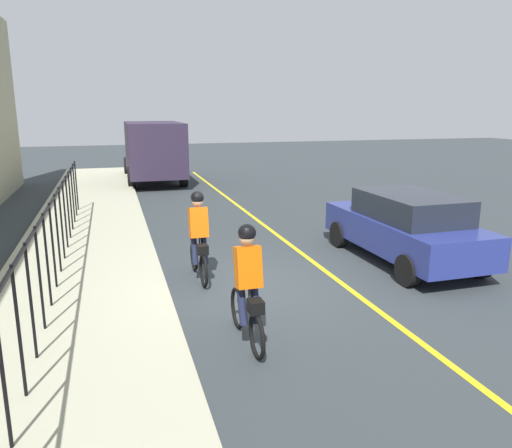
{
  "coord_description": "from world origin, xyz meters",
  "views": [
    {
      "loc": [
        -9.0,
        2.68,
        3.42
      ],
      "look_at": [
        0.96,
        -0.22,
        1.0
      ],
      "focal_mm": 35.07,
      "sensor_mm": 36.0,
      "label": 1
    }
  ],
  "objects": [
    {
      "name": "sidewalk",
      "position": [
        0.0,
        3.4,
        0.07
      ],
      "size": [
        40.0,
        3.2,
        0.15
      ],
      "primitive_type": "cube",
      "color": "#AEAC91",
      "rests_on": "ground"
    },
    {
      "name": "box_truck_background",
      "position": [
        14.88,
        0.75,
        1.55
      ],
      "size": [
        6.72,
        2.56,
        2.78
      ],
      "rotation": [
        0.0,
        0.0,
        0.0
      ],
      "color": "#2C2237",
      "rests_on": "ground"
    },
    {
      "name": "cyclist_follow",
      "position": [
        -2.42,
        0.89,
        0.91
      ],
      "size": [
        1.71,
        0.36,
        1.83
      ],
      "rotation": [
        0.0,
        0.0,
        0.01
      ],
      "color": "black",
      "rests_on": "ground"
    },
    {
      "name": "patrol_sedan",
      "position": [
        0.55,
        -3.59,
        0.82
      ],
      "size": [
        4.43,
        1.98,
        1.58
      ],
      "rotation": [
        0.0,
        0.0,
        0.02
      ],
      "color": "navy",
      "rests_on": "ground"
    },
    {
      "name": "cyclist_lead",
      "position": [
        0.59,
        1.09,
        0.91
      ],
      "size": [
        1.71,
        0.36,
        1.83
      ],
      "rotation": [
        0.0,
        0.0,
        0.01
      ],
      "color": "black",
      "rests_on": "ground"
    },
    {
      "name": "iron_fence",
      "position": [
        1.0,
        3.8,
        1.22
      ],
      "size": [
        14.21,
        0.04,
        1.6
      ],
      "color": "black",
      "rests_on": "sidewalk"
    },
    {
      "name": "ground_plane",
      "position": [
        0.0,
        0.0,
        0.0
      ],
      "size": [
        80.0,
        80.0,
        0.0
      ],
      "primitive_type": "plane",
      "color": "#31373B"
    },
    {
      "name": "lane_line_centre",
      "position": [
        0.0,
        -1.6,
        0.0
      ],
      "size": [
        36.0,
        0.12,
        0.01
      ],
      "primitive_type": "cube",
      "color": "yellow",
      "rests_on": "ground"
    }
  ]
}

